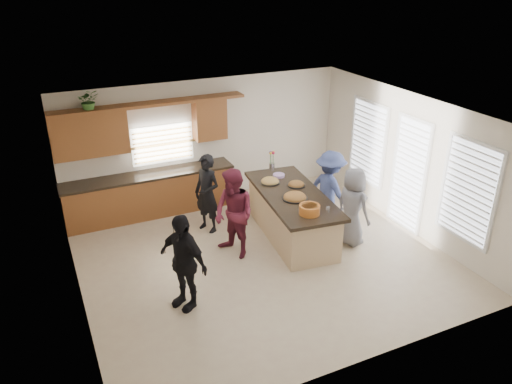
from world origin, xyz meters
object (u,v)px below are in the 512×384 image
salad_bowl (310,209)px  woman_right_back (330,190)px  island (292,216)px  woman_left_front (183,262)px  woman_left_back (207,194)px  woman_right_front (352,207)px  woman_left_mid (234,214)px

salad_bowl → woman_right_back: size_ratio=0.23×
island → woman_right_back: bearing=8.1°
island → salad_bowl: salad_bowl is taller
woman_left_front → woman_right_back: woman_right_back is taller
woman_left_back → salad_bowl: bearing=6.4°
woman_right_back → woman_right_front: bearing=171.3°
salad_bowl → woman_left_front: 2.52m
salad_bowl → woman_right_front: bearing=9.7°
salad_bowl → woman_right_front: woman_right_front is taller
island → woman_left_front: (-2.64, -1.27, 0.37)m
woman_right_front → woman_left_front: bearing=86.2°
island → woman_left_front: 2.96m
salad_bowl → woman_left_front: bearing=-171.7°
woman_left_front → woman_right_back: 3.76m
island → woman_left_front: size_ratio=1.72×
island → salad_bowl: size_ratio=7.48×
island → woman_left_mid: woman_left_mid is taller
woman_left_back → woman_left_mid: bearing=-22.3°
woman_right_back → woman_right_front: (0.04, -0.75, -0.05)m
island → woman_right_back: (0.89, 0.02, 0.38)m
salad_bowl → woman_left_mid: 1.39m
salad_bowl → woman_left_back: (-1.28, 1.86, -0.22)m
woman_left_mid → woman_left_front: woman_left_mid is taller
woman_right_front → woman_right_back: bearing=-9.6°
woman_left_mid → woman_right_front: woman_left_mid is taller
island → salad_bowl: (-0.15, -0.91, 0.59)m
island → woman_left_mid: (-1.32, -0.18, 0.41)m
island → woman_left_back: woman_left_back is taller
woman_right_front → salad_bowl: bearing=87.2°
salad_bowl → island: bearing=80.4°
woman_left_front → island: bearing=87.8°
woman_left_mid → woman_right_front: (2.25, -0.55, -0.07)m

